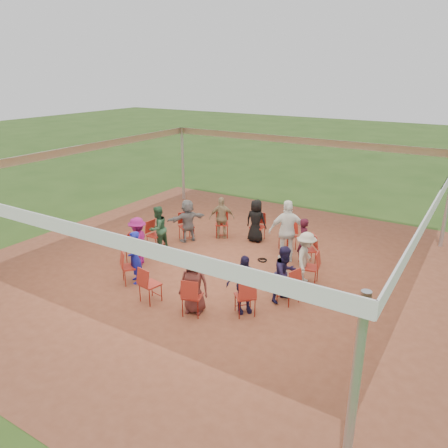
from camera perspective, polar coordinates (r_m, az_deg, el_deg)
The scene contains 30 objects.
ground at distance 12.22m, azimuth -0.44°, elevation -5.84°, with size 80.00×80.00×0.00m, color #2C4C17.
dirt_patch at distance 12.22m, azimuth -0.44°, elevation -5.81°, with size 13.00×13.00×0.00m, color brown.
tent at distance 11.41m, azimuth -0.47°, elevation 4.99°, with size 10.33×10.33×3.00m.
chair_0 at distance 10.47m, azimuth 8.43°, elevation -7.91°, with size 0.42×0.44×0.90m, color #A2261A, non-canonical shape.
chair_1 at distance 11.43m, azimuth 11.14°, elevation -5.62°, with size 0.42×0.44×0.90m, color #A2261A, non-canonical shape.
chair_2 at distance 12.51m, azimuth 10.86°, elevation -3.34°, with size 0.42×0.44×0.90m, color #A2261A, non-canonical shape.
chair_3 at distance 13.45m, azimuth 8.32°, elevation -1.53°, with size 0.42×0.44×0.90m, color #A2261A, non-canonical shape.
chair_4 at distance 14.09m, azimuth 4.37°, elevation -0.38°, with size 0.42×0.44×0.90m, color #A2261A, non-canonical shape.
chair_5 at distance 14.32m, azimuth -0.27°, elevation 0.02°, with size 0.42×0.44×0.90m, color #A2261A, non-canonical shape.
chair_6 at distance 14.12m, azimuth -4.93°, elevation -0.35°, with size 0.42×0.44×0.90m, color #A2261A, non-canonical shape.
chair_7 at distance 13.51m, azimuth -8.95°, elevation -1.46°, with size 0.42×0.44×0.90m, color #A2261A, non-canonical shape.
chair_8 at distance 12.59m, azimuth -11.62°, elevation -3.24°, with size 0.42×0.44×0.90m, color #A2261A, non-canonical shape.
chair_9 at distance 11.52m, azimuth -12.09°, elevation -5.50°, with size 0.42×0.44×0.90m, color #A2261A, non-canonical shape.
chair_10 at distance 10.53m, azimuth -9.61°, elevation -7.80°, with size 0.42×0.44×0.90m, color #A2261A, non-canonical shape.
chair_11 at distance 9.92m, azimuth -4.14°, elevation -9.38°, with size 0.42×0.44×0.90m, color #A2261A, non-canonical shape.
chair_12 at distance 9.90m, azimuth 2.77°, elevation -9.43°, with size 0.42×0.44×0.90m, color #A2261A, non-canonical shape.
person_seated_0 at distance 10.43m, azimuth 7.99°, elevation -6.48°, with size 0.67×0.39×1.38m, color #1D173A.
person_seated_1 at distance 11.35m, azimuth 10.63°, elevation -4.40°, with size 0.89×0.44×1.38m, color #B1AF9C.
person_seated_2 at distance 12.38m, azimuth 10.40°, elevation -2.31°, with size 0.50×0.33×1.38m, color #380D1A.
person_seated_3 at distance 13.90m, azimuth 4.19°, elevation 0.43°, with size 0.68×0.38×1.38m, color black.
person_seated_4 at distance 14.13m, azimuth -0.28°, elevation 0.80°, with size 0.81×0.42×1.38m, color #98835E.
person_seated_5 at distance 13.94m, azimuth -4.77°, elevation 0.46°, with size 1.28×0.48×1.38m, color slate.
person_seated_6 at distance 13.35m, azimuth -8.64°, elevation -0.57°, with size 0.67×0.39×1.38m, color #275335.
person_seated_7 at distance 12.46m, azimuth -11.17°, elevation -2.22°, with size 0.89×0.44×1.38m, color #7C125C.
person_seated_8 at distance 11.43m, azimuth -11.59°, elevation -4.29°, with size 0.50×0.33×1.38m, color #161DA2.
person_seated_9 at distance 9.90m, azimuth -3.95°, elevation -7.80°, with size 0.68×0.38×1.38m, color #592723.
person_seated_10 at distance 9.88m, azimuth 2.60°, elevation -7.84°, with size 0.81×0.42×1.38m, color #1D173A.
standing_person at distance 12.47m, azimuth 8.30°, elevation -0.96°, with size 1.07×0.55×1.82m, color white.
cable_coil at distance 12.73m, azimuth 5.06°, elevation -4.73°, with size 0.31×0.31×0.03m.
laptop at distance 10.54m, azimuth 7.34°, elevation -6.41°, with size 0.36×0.41×0.23m.
Camera 1 is at (5.89, -9.34, 5.24)m, focal length 35.00 mm.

